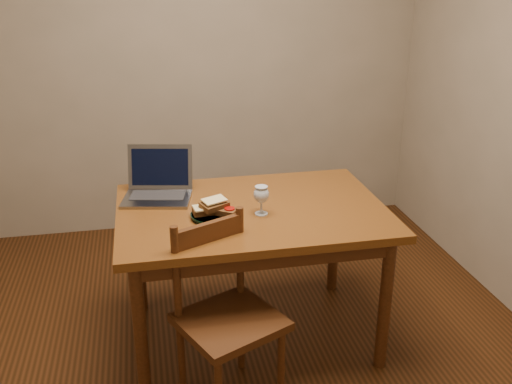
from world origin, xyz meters
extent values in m
cube|color=black|center=(0.00, 0.00, -0.01)|extent=(3.20, 3.20, 0.02)
cube|color=gray|center=(0.00, 1.61, 1.30)|extent=(3.20, 0.02, 2.60)
cube|color=gray|center=(0.00, -1.61, 1.30)|extent=(3.20, 0.02, 2.60)
cube|color=#53270D|center=(0.10, 0.10, 0.72)|extent=(1.30, 0.90, 0.04)
cylinder|color=#341C0A|center=(-0.47, -0.27, 0.35)|extent=(0.06, 0.06, 0.70)
cylinder|color=#341C0A|center=(0.67, -0.27, 0.35)|extent=(0.06, 0.06, 0.70)
cylinder|color=#341C0A|center=(-0.47, 0.47, 0.35)|extent=(0.06, 0.06, 0.70)
cylinder|color=#341C0A|center=(0.67, 0.47, 0.35)|extent=(0.06, 0.06, 0.70)
cube|color=#341C0A|center=(-0.08, -0.36, 0.41)|extent=(0.53, 0.52, 0.04)
cube|color=#341C0A|center=(-0.15, -0.22, 0.77)|extent=(0.31, 0.16, 0.12)
cylinder|color=black|center=(-0.09, 0.02, 0.75)|extent=(0.23, 0.23, 0.02)
cube|color=slate|center=(-0.35, 0.29, 0.75)|extent=(0.37, 0.29, 0.02)
cube|color=slate|center=(-0.32, 0.43, 0.87)|extent=(0.34, 0.14, 0.23)
cube|color=black|center=(-0.32, 0.43, 0.87)|extent=(0.30, 0.11, 0.18)
camera|label=1|loc=(-0.39, -2.41, 1.85)|focal=40.00mm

